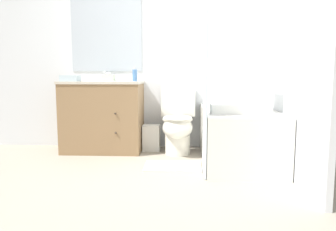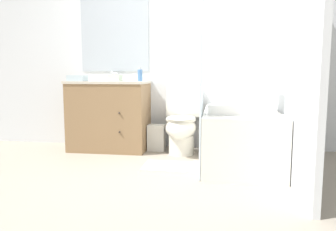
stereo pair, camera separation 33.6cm
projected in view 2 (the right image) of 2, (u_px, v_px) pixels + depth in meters
ground_plane at (146, 185)px, 2.78m from camera, size 14.00×14.00×0.00m
wall_back at (171, 49)px, 4.12m from camera, size 8.00×0.06×2.50m
wall_right at (285, 41)px, 3.18m from camera, size 0.05×2.50×2.50m
vanity_cabinet at (110, 115)px, 4.04m from camera, size 0.95×0.57×0.85m
sink_faucet at (114, 78)px, 4.18m from camera, size 0.14×0.12×0.12m
toilet at (182, 122)px, 3.85m from camera, size 0.42×0.67×0.79m
bathtub at (240, 137)px, 3.41m from camera, size 0.74×1.38×0.56m
shower_curtain at (202, 71)px, 2.92m from camera, size 0.02×0.37×1.91m
wastebasket at (157, 137)px, 4.03m from camera, size 0.21×0.18×0.32m
tissue_box at (115, 78)px, 4.03m from camera, size 0.14×0.15×0.10m
soap_dispenser at (140, 75)px, 3.90m from camera, size 0.06×0.06×0.17m
hand_towel_folded at (77, 78)px, 3.89m from camera, size 0.20×0.17×0.07m
bath_towel_folded at (228, 110)px, 3.02m from camera, size 0.36×0.21×0.09m
bath_mat at (172, 166)px, 3.30m from camera, size 0.57×0.37×0.02m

